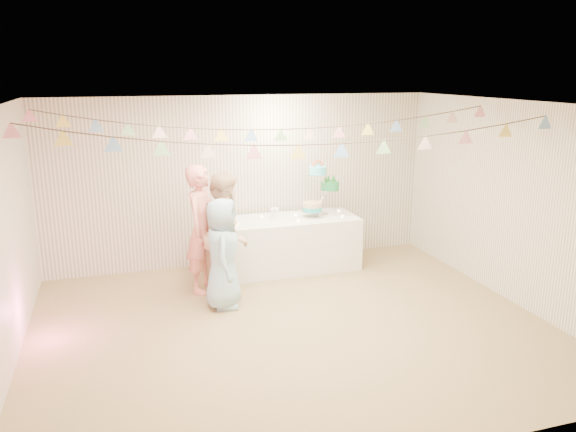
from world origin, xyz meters
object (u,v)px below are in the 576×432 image
object	(u,v)px
cake_stand	(321,193)
person_adult_b	(226,234)
person_child	(223,253)
person_adult_a	(203,229)
table	(287,244)

from	to	relation	value
cake_stand	person_adult_b	distance (m)	1.80
cake_stand	person_child	distance (m)	2.15
person_adult_b	person_child	distance (m)	0.48
cake_stand	person_child	bearing A→B (deg)	-146.38
person_adult_b	person_child	bearing A→B (deg)	-172.14
person_adult_a	person_adult_b	xyz separation A→B (m)	(0.29, -0.19, -0.04)
person_adult_b	person_child	world-z (taller)	person_adult_b
table	person_adult_a	world-z (taller)	person_adult_a
table	cake_stand	xyz separation A→B (m)	(0.55, 0.05, 0.75)
person_adult_b	cake_stand	bearing A→B (deg)	-40.25
cake_stand	person_adult_b	xyz separation A→B (m)	(-1.61, -0.73, -0.31)
cake_stand	person_adult_a	distance (m)	1.99
person_adult_a	person_child	distance (m)	0.67
table	cake_stand	world-z (taller)	cake_stand
table	person_child	size ratio (longest dim) A/B	1.49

